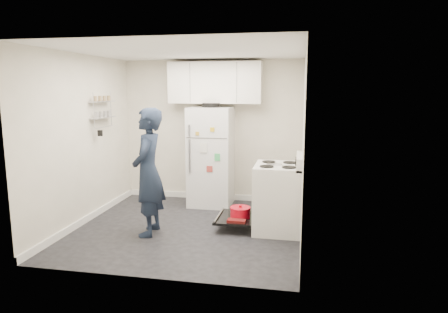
% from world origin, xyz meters
% --- Properties ---
extents(room, '(3.21, 3.21, 2.51)m').
position_xyz_m(room, '(-0.03, 0.03, 1.21)').
color(room, black).
rests_on(room, ground).
extents(electric_range, '(0.66, 0.76, 1.10)m').
position_xyz_m(electric_range, '(1.26, 0.15, 0.47)').
color(electric_range, silver).
rests_on(electric_range, ground).
extents(open_oven_door, '(0.55, 0.70, 0.23)m').
position_xyz_m(open_oven_door, '(0.71, 0.14, 0.19)').
color(open_oven_door, black).
rests_on(open_oven_door, ground).
extents(refrigerator, '(0.72, 0.74, 1.76)m').
position_xyz_m(refrigerator, '(0.06, 1.25, 0.85)').
color(refrigerator, silver).
rests_on(refrigerator, ground).
extents(upper_cabinets, '(1.60, 0.33, 0.70)m').
position_xyz_m(upper_cabinets, '(0.10, 1.43, 2.10)').
color(upper_cabinets, silver).
rests_on(upper_cabinets, room).
extents(wall_shelf_rack, '(0.14, 0.60, 0.61)m').
position_xyz_m(wall_shelf_rack, '(-1.52, 0.49, 1.68)').
color(wall_shelf_rack, '#B2B2B7').
rests_on(wall_shelf_rack, room).
extents(person, '(0.48, 0.68, 1.75)m').
position_xyz_m(person, '(-0.46, -0.33, 0.88)').
color(person, '#172033').
rests_on(person, ground).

